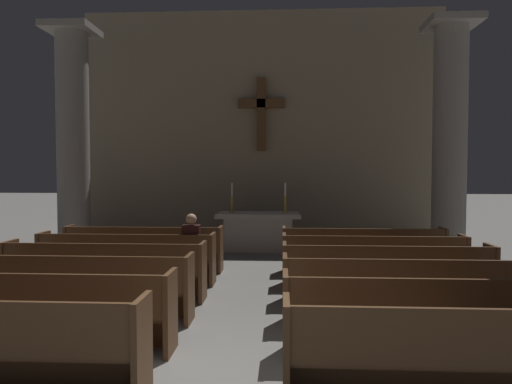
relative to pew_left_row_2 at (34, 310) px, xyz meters
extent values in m
cube|color=brown|center=(1.61, -1.08, 0.00)|extent=(0.06, 0.50, 0.95)
cube|color=brown|center=(0.00, 0.04, -0.05)|extent=(3.16, 0.40, 0.05)
cube|color=brown|center=(0.00, -0.19, 0.22)|extent=(3.16, 0.05, 0.50)
cube|color=brown|center=(0.00, 0.22, -0.28)|extent=(3.16, 0.04, 0.40)
cube|color=brown|center=(1.61, 0.02, 0.00)|extent=(0.06, 0.50, 0.95)
cube|color=brown|center=(0.00, 1.14, -0.05)|extent=(3.16, 0.40, 0.05)
cube|color=brown|center=(0.00, 0.91, 0.22)|extent=(3.16, 0.05, 0.50)
cube|color=brown|center=(0.00, 1.32, -0.28)|extent=(3.16, 0.04, 0.40)
cube|color=brown|center=(1.61, 1.12, 0.00)|extent=(0.06, 0.50, 0.95)
cube|color=brown|center=(0.00, 2.24, -0.05)|extent=(3.16, 0.40, 0.05)
cube|color=brown|center=(0.00, 2.01, 0.22)|extent=(3.16, 0.05, 0.50)
cube|color=brown|center=(0.00, 2.42, -0.28)|extent=(3.16, 0.04, 0.40)
cube|color=brown|center=(1.61, 2.22, 0.00)|extent=(0.06, 0.50, 0.95)
cube|color=brown|center=(-1.61, 2.22, 0.00)|extent=(0.06, 0.50, 0.95)
cube|color=brown|center=(0.00, 3.34, -0.05)|extent=(3.16, 0.40, 0.05)
cube|color=brown|center=(0.00, 3.11, 0.22)|extent=(3.16, 0.05, 0.50)
cube|color=brown|center=(0.00, 3.52, -0.28)|extent=(3.16, 0.04, 0.40)
cube|color=brown|center=(1.61, 3.32, 0.00)|extent=(0.06, 0.50, 0.95)
cube|color=brown|center=(-1.61, 3.32, 0.00)|extent=(0.06, 0.50, 0.95)
cube|color=brown|center=(0.00, 4.44, -0.05)|extent=(3.16, 0.40, 0.05)
cube|color=brown|center=(0.00, 4.21, 0.22)|extent=(3.16, 0.05, 0.50)
cube|color=brown|center=(0.00, 4.62, -0.28)|extent=(3.16, 0.04, 0.40)
cube|color=brown|center=(1.61, 4.42, 0.00)|extent=(0.06, 0.50, 0.95)
cube|color=brown|center=(-1.61, 4.42, 0.00)|extent=(0.06, 0.50, 0.95)
cube|color=brown|center=(4.54, -1.06, -0.05)|extent=(3.16, 0.40, 0.05)
cube|color=brown|center=(4.54, -1.29, 0.22)|extent=(3.16, 0.05, 0.50)
cube|color=brown|center=(4.54, -0.88, -0.28)|extent=(3.16, 0.04, 0.40)
cube|color=brown|center=(2.93, -1.08, 0.00)|extent=(0.06, 0.50, 0.95)
cube|color=brown|center=(4.54, 0.04, -0.05)|extent=(3.16, 0.40, 0.05)
cube|color=brown|center=(4.54, -0.19, 0.22)|extent=(3.16, 0.05, 0.50)
cube|color=brown|center=(4.54, 0.22, -0.28)|extent=(3.16, 0.04, 0.40)
cube|color=brown|center=(2.93, 0.02, 0.00)|extent=(0.06, 0.50, 0.95)
cube|color=brown|center=(4.54, 1.14, -0.05)|extent=(3.16, 0.40, 0.05)
cube|color=brown|center=(4.54, 0.91, 0.22)|extent=(3.16, 0.05, 0.50)
cube|color=brown|center=(4.54, 1.32, -0.28)|extent=(3.16, 0.04, 0.40)
cube|color=brown|center=(2.93, 1.12, 0.00)|extent=(0.06, 0.50, 0.95)
cube|color=brown|center=(4.54, 2.24, -0.05)|extent=(3.16, 0.40, 0.05)
cube|color=brown|center=(4.54, 2.01, 0.22)|extent=(3.16, 0.05, 0.50)
cube|color=brown|center=(4.54, 2.42, -0.28)|extent=(3.16, 0.04, 0.40)
cube|color=brown|center=(2.93, 2.22, 0.00)|extent=(0.06, 0.50, 0.95)
cube|color=brown|center=(6.15, 2.22, 0.00)|extent=(0.06, 0.50, 0.95)
cube|color=brown|center=(4.54, 3.34, -0.05)|extent=(3.16, 0.40, 0.05)
cube|color=brown|center=(4.54, 3.11, 0.22)|extent=(3.16, 0.05, 0.50)
cube|color=brown|center=(4.54, 3.52, -0.28)|extent=(3.16, 0.04, 0.40)
cube|color=brown|center=(2.93, 3.32, 0.00)|extent=(0.06, 0.50, 0.95)
cube|color=brown|center=(6.15, 3.32, 0.00)|extent=(0.06, 0.50, 0.95)
cube|color=brown|center=(4.54, 4.44, -0.05)|extent=(3.16, 0.40, 0.05)
cube|color=brown|center=(4.54, 4.21, 0.22)|extent=(3.16, 0.05, 0.50)
cube|color=brown|center=(4.54, 4.62, -0.28)|extent=(3.16, 0.04, 0.40)
cube|color=brown|center=(2.93, 4.42, 0.00)|extent=(0.06, 0.50, 0.95)
cube|color=brown|center=(6.15, 4.42, 0.00)|extent=(0.06, 0.50, 0.95)
cube|color=gray|center=(-2.40, 6.41, -0.38)|extent=(1.12, 1.12, 0.20)
cylinder|color=gray|center=(-2.40, 6.41, 2.31)|extent=(0.80, 0.80, 5.57)
cube|color=gray|center=(-2.40, 6.41, 5.17)|extent=(1.20, 1.20, 0.16)
cube|color=gray|center=(6.93, 6.41, -0.38)|extent=(1.12, 1.12, 0.20)
cylinder|color=gray|center=(6.93, 6.41, 2.31)|extent=(0.80, 0.80, 5.57)
cube|color=gray|center=(6.93, 6.41, 5.17)|extent=(1.20, 1.20, 0.16)
cube|color=#A8A399|center=(2.27, 7.06, -0.04)|extent=(1.76, 0.72, 0.88)
cube|color=#A8A399|center=(2.27, 7.06, 0.46)|extent=(2.20, 0.90, 0.12)
cube|color=silver|center=(2.27, 7.06, 0.53)|extent=(2.09, 0.86, 0.01)
cylinder|color=#B79338|center=(1.57, 7.06, 0.54)|extent=(0.16, 0.16, 0.02)
cylinder|color=#B79338|center=(1.57, 7.06, 0.75)|extent=(0.07, 0.07, 0.43)
cylinder|color=silver|center=(1.57, 7.06, 1.14)|extent=(0.04, 0.04, 0.35)
cylinder|color=#B79338|center=(2.97, 7.06, 0.54)|extent=(0.16, 0.16, 0.02)
cylinder|color=#B79338|center=(2.97, 7.06, 0.75)|extent=(0.07, 0.07, 0.43)
cylinder|color=silver|center=(2.97, 7.06, 1.14)|extent=(0.04, 0.04, 0.35)
cube|color=gray|center=(2.27, 8.91, 2.94)|extent=(10.61, 0.25, 6.84)
cube|color=brown|center=(2.27, 8.65, 3.28)|extent=(0.26, 0.26, 2.13)
cube|color=brown|center=(2.27, 8.65, 3.60)|extent=(1.36, 0.26, 0.26)
cube|color=#26262B|center=(1.22, 3.52, -0.25)|extent=(0.24, 0.14, 0.45)
cube|color=#26262B|center=(1.22, 3.39, 0.03)|extent=(0.28, 0.36, 0.12)
cube|color=#381919|center=(1.22, 3.26, 0.36)|extent=(0.32, 0.20, 0.54)
sphere|color=tan|center=(1.22, 3.26, 0.74)|extent=(0.20, 0.20, 0.20)
camera|label=1|loc=(2.89, -5.27, 1.62)|focal=33.10mm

